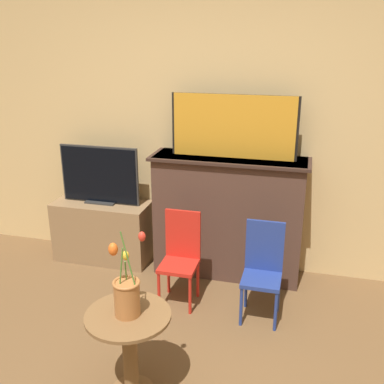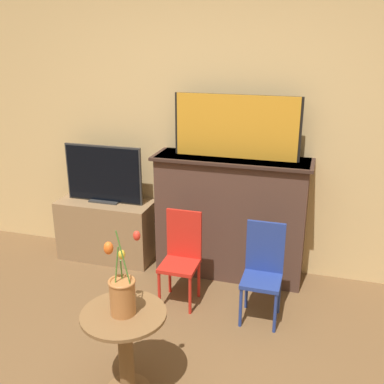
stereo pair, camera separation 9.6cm
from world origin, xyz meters
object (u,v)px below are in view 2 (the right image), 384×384
tv_monitor (103,175)px  chair_red (182,253)px  chair_blue (263,267)px  painting (236,127)px  vase_tulips (122,292)px

tv_monitor → chair_red: 1.11m
tv_monitor → chair_blue: 1.69m
painting → chair_blue: bearing=-59.0°
tv_monitor → chair_blue: tv_monitor is taller
painting → vase_tulips: 1.74m
tv_monitor → chair_red: bearing=-29.0°
painting → vase_tulips: size_ratio=1.98×
chair_red → vase_tulips: vase_tulips is taller
vase_tulips → painting: bearing=79.2°
painting → chair_red: bearing=-119.6°
painting → tv_monitor: bearing=-178.6°
painting → chair_blue: size_ratio=1.39×
chair_red → tv_monitor: bearing=151.0°
chair_blue → vase_tulips: size_ratio=1.42×
tv_monitor → chair_red: tv_monitor is taller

